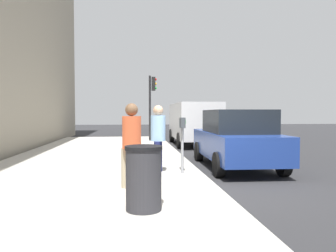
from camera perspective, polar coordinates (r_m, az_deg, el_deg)
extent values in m
plane|color=#2B2B2D|center=(7.20, 8.21, -11.13)|extent=(80.00, 80.00, 0.00)
cube|color=#B7B2A8|center=(7.08, -16.48, -10.81)|extent=(28.00, 6.00, 0.15)
cylinder|color=gray|center=(8.09, 2.58, -4.40)|extent=(0.07, 0.07, 1.15)
cube|color=#383D42|center=(7.94, 2.69, 0.57)|extent=(0.16, 0.11, 0.26)
cube|color=#383D42|center=(8.14, 2.48, 0.61)|extent=(0.16, 0.11, 0.26)
cube|color=#268C33|center=(7.95, 3.12, 0.72)|extent=(0.10, 0.01, 0.10)
cube|color=#268C33|center=(8.15, 2.90, 0.76)|extent=(0.10, 0.01, 0.10)
cylinder|color=#191E4C|center=(8.32, -1.56, -5.37)|extent=(0.15, 0.15, 0.82)
cylinder|color=#191E4C|center=(7.95, -1.99, -5.73)|extent=(0.15, 0.15, 0.82)
cylinder|color=#8CB7E0|center=(8.06, -1.78, -0.39)|extent=(0.37, 0.37, 0.65)
sphere|color=tan|center=(8.06, -1.78, 2.82)|extent=(0.26, 0.26, 0.26)
cylinder|color=tan|center=(6.59, -7.72, -7.42)|extent=(0.15, 0.15, 0.82)
cylinder|color=tan|center=(6.35, -5.23, -7.79)|extent=(0.15, 0.15, 0.82)
cylinder|color=#D85933|center=(6.38, -6.53, -1.12)|extent=(0.37, 0.37, 0.65)
sphere|color=brown|center=(6.37, -6.54, 2.93)|extent=(0.26, 0.26, 0.26)
cube|color=navy|center=(9.99, 11.97, -3.26)|extent=(4.44, 1.93, 0.76)
cube|color=black|center=(9.76, 12.34, 0.84)|extent=(2.23, 1.74, 0.68)
cylinder|color=black|center=(11.21, 5.52, -4.57)|extent=(0.66, 0.23, 0.66)
cylinder|color=black|center=(11.65, 14.03, -4.37)|extent=(0.66, 0.23, 0.66)
cylinder|color=black|center=(8.44, 9.06, -6.86)|extent=(0.66, 0.23, 0.66)
cylinder|color=black|center=(9.02, 19.97, -6.38)|extent=(0.66, 0.23, 0.66)
cube|color=silver|center=(16.73, 4.55, 0.96)|extent=(5.21, 2.04, 1.80)
cylinder|color=black|center=(18.31, 0.68, -1.73)|extent=(0.76, 0.23, 0.76)
cylinder|color=black|center=(18.62, 6.50, -1.68)|extent=(0.76, 0.23, 0.76)
cylinder|color=black|center=(14.97, 2.11, -2.64)|extent=(0.76, 0.23, 0.76)
cylinder|color=black|center=(15.34, 9.16, -2.55)|extent=(0.76, 0.23, 0.76)
cylinder|color=black|center=(17.72, -3.26, 3.21)|extent=(0.12, 0.12, 3.60)
cube|color=black|center=(17.81, -2.62, 7.56)|extent=(0.24, 0.20, 0.76)
sphere|color=red|center=(17.84, -2.26, 8.32)|extent=(0.14, 0.14, 0.14)
sphere|color=orange|center=(17.81, -2.26, 7.56)|extent=(0.14, 0.14, 0.14)
sphere|color=green|center=(17.79, -2.26, 6.79)|extent=(0.14, 0.14, 0.14)
cylinder|color=#2D2D33|center=(5.07, -4.38, -9.61)|extent=(0.56, 0.56, 0.95)
cylinder|color=black|center=(4.99, -4.40, -3.92)|extent=(0.59, 0.59, 0.06)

